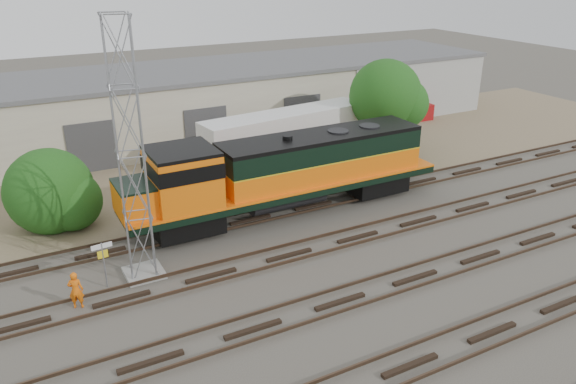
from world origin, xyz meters
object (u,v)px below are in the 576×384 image
locomotive (282,172)px  worker (76,290)px  signal_tower (131,160)px  semi_trailer (289,131)px

locomotive → worker: (-11.68, -4.13, -1.69)m
worker → signal_tower: bearing=-139.1°
locomotive → signal_tower: bearing=-161.6°
locomotive → signal_tower: 9.57m
worker → semi_trailer: size_ratio=0.13×
locomotive → worker: locomotive is taller
semi_trailer → signal_tower: bearing=-149.1°
locomotive → worker: 12.51m
worker → semi_trailer: bearing=-126.4°
locomotive → semi_trailer: bearing=59.0°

